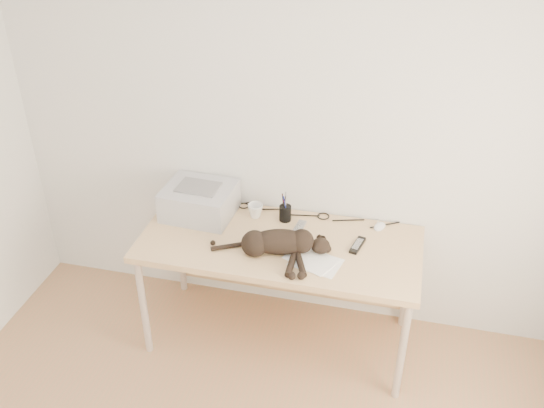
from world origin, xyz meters
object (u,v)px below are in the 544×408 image
(desk, at_px, (283,251))
(pen_cup, at_px, (285,213))
(printer, at_px, (199,201))
(mouse, at_px, (380,225))
(mug, at_px, (255,211))
(cat, at_px, (276,244))

(desk, distance_m, pen_cup, 0.23)
(printer, relative_size, mouse, 4.20)
(mug, bearing_deg, cat, -57.70)
(cat, bearing_deg, mug, 108.76)
(pen_cup, bearing_deg, mug, -177.67)
(printer, xyz_separation_m, mug, (0.34, 0.05, -0.05))
(pen_cup, bearing_deg, mouse, 5.81)
(mug, distance_m, mouse, 0.74)
(desk, xyz_separation_m, mouse, (0.54, 0.19, 0.15))
(cat, relative_size, mouse, 6.60)
(mug, relative_size, mouse, 0.91)
(printer, height_order, mouse, printer)
(desk, distance_m, mouse, 0.59)
(printer, bearing_deg, mouse, 5.83)
(mug, height_order, pen_cup, pen_cup)
(desk, bearing_deg, cat, -87.88)
(printer, height_order, cat, printer)
(cat, height_order, mug, cat)
(printer, xyz_separation_m, cat, (0.54, -0.28, -0.03))
(printer, height_order, mug, printer)
(desk, bearing_deg, mug, 147.06)
(desk, relative_size, mouse, 15.74)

